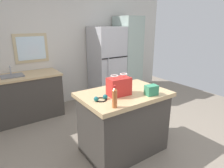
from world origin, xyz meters
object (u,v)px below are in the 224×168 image
Objects in this scene: shopping_bag at (119,86)px; bottle at (115,98)px; refrigerator at (107,64)px; small_box at (151,90)px; kitchen_island at (123,122)px; tall_cabinet at (127,57)px; ear_defenders at (101,99)px.

shopping_bag is 1.18× the size of bottle.
refrigerator reaches higher than small_box.
shopping_bag reaches higher than kitchen_island.
ear_defenders is at bearing -135.60° from tall_cabinet.
bottle is at bearing -174.97° from small_box.
kitchen_island is at bearing -129.87° from tall_cabinet.
tall_cabinet is (1.62, 1.94, 0.55)m from kitchen_island.
tall_cabinet is (0.65, 0.00, 0.12)m from refrigerator.
kitchen_island is 0.69× the size of refrigerator.
kitchen_island is 6.19× the size of ear_defenders.
tall_cabinet is 2.86m from ear_defenders.
shopping_bag reaches higher than ear_defenders.
shopping_bag is 1.94× the size of small_box.
refrigerator is 9.02× the size of ear_defenders.
bottle is at bearing -133.33° from shopping_bag.
tall_cabinet is 7.58× the size of bottle.
tall_cabinet reaches higher than small_box.
refrigerator reaches higher than ear_defenders.
tall_cabinet is 6.43× the size of shopping_bag.
refrigerator is at bearing 55.15° from ear_defenders.
kitchen_island is 2.59m from tall_cabinet.
ear_defenders is at bearing -172.30° from kitchen_island.
refrigerator is 10.94× the size of small_box.
ear_defenders is at bearing -124.85° from refrigerator.
ear_defenders is (-0.02, 0.28, -0.10)m from bottle.
tall_cabinet is at bearing 58.35° from small_box.
tall_cabinet is 2.64m from shopping_bag.
shopping_bag reaches higher than small_box.
small_box is at bearing -18.48° from ear_defenders.
tall_cabinet is at bearing 48.41° from bottle.
shopping_bag is at bearing -118.86° from refrigerator.
refrigerator reaches higher than bottle.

